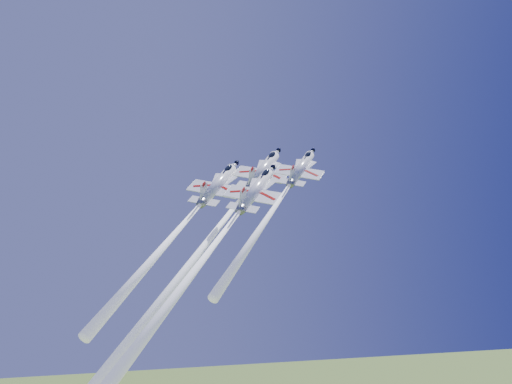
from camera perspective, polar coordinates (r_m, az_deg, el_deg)
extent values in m
cylinder|color=white|center=(112.74, 0.72, 2.20)|extent=(5.24, 9.43, 11.68)
cone|color=white|center=(118.77, 2.07, 3.93)|extent=(3.19, 3.64, 3.37)
cone|color=black|center=(120.20, 2.36, 4.31)|extent=(1.61, 1.83, 1.69)
cone|color=slate|center=(107.33, -0.66, 0.44)|extent=(2.96, 2.99, 2.44)
ellipsoid|color=black|center=(116.27, 1.59, 3.66)|extent=(2.83, 3.09, 2.75)
cube|color=black|center=(114.86, 1.30, 3.42)|extent=(0.86, 1.00, 0.94)
cube|color=white|center=(111.87, 0.48, 1.78)|extent=(10.62, 8.28, 4.30)
cube|color=white|center=(115.23, 0.56, 2.79)|extent=(2.99, 2.90, 2.24)
cube|color=white|center=(114.34, 1.79, 2.60)|extent=(2.99, 2.90, 2.24)
cube|color=white|center=(108.16, -0.45, 0.66)|extent=(5.74, 4.45, 2.27)
cube|color=white|center=(107.51, -0.44, 1.53)|extent=(2.14, 3.41, 4.00)
cube|color=#9F0C07|center=(107.04, -0.42, 2.27)|extent=(0.97, 1.21, 1.22)
cube|color=black|center=(113.22, 0.74, 1.78)|extent=(6.30, 6.89, 6.16)
sphere|color=white|center=(107.13, -0.72, 0.36)|extent=(1.12, 1.24, 1.11)
cone|color=white|center=(89.25, -7.12, -7.81)|extent=(12.63, 30.61, 42.22)
cylinder|color=white|center=(106.34, -3.84, 0.77)|extent=(5.13, 9.24, 11.44)
cone|color=white|center=(111.94, -2.21, 2.65)|extent=(3.12, 3.57, 3.30)
cone|color=black|center=(113.27, -1.85, 3.06)|extent=(1.58, 1.80, 1.66)
cone|color=slate|center=(101.36, -5.49, -1.14)|extent=(2.90, 2.93, 2.39)
ellipsoid|color=black|center=(109.59, -2.79, 2.34)|extent=(2.77, 3.03, 2.69)
cube|color=black|center=(108.27, -3.15, 2.06)|extent=(0.84, 0.98, 0.92)
cube|color=white|center=(105.55, -4.11, 0.32)|extent=(10.40, 8.11, 4.21)
cube|color=white|center=(108.77, -3.89, 1.41)|extent=(2.93, 2.84, 2.20)
cube|color=white|center=(107.72, -2.66, 1.20)|extent=(2.93, 2.84, 2.20)
cube|color=white|center=(102.13, -5.24, -0.90)|extent=(5.62, 4.36, 2.23)
cube|color=white|center=(101.45, -5.26, 0.00)|extent=(2.10, 3.34, 3.92)
cube|color=#9F0C07|center=(100.95, -5.26, 0.76)|extent=(0.95, 1.18, 1.19)
cube|color=black|center=(106.83, -3.79, 0.34)|extent=(6.17, 6.74, 6.03)
sphere|color=white|center=(101.17, -5.56, -1.21)|extent=(1.10, 1.22, 1.09)
cone|color=white|center=(89.95, -10.43, -6.79)|extent=(9.21, 21.06, 28.53)
cylinder|color=white|center=(102.59, 4.52, 2.38)|extent=(4.31, 7.76, 9.62)
cone|color=white|center=(107.70, 5.57, 3.94)|extent=(2.62, 3.00, 2.77)
cone|color=black|center=(108.90, 5.80, 4.29)|extent=(1.32, 1.51, 1.39)
cone|color=slate|center=(97.99, 3.45, 0.80)|extent=(2.43, 2.46, 2.01)
ellipsoid|color=black|center=(105.59, 5.21, 3.70)|extent=(2.33, 2.54, 2.26)
cube|color=black|center=(104.41, 4.98, 3.48)|extent=(0.70, 0.82, 0.78)
cube|color=white|center=(101.85, 4.33, 2.00)|extent=(8.74, 6.82, 3.54)
cube|color=white|center=(104.63, 4.30, 2.91)|extent=(2.46, 2.38, 1.85)
cube|color=white|center=(104.02, 5.44, 2.74)|extent=(2.46, 2.38, 1.85)
cube|color=white|center=(98.70, 3.61, 1.00)|extent=(4.73, 3.66, 1.87)
cube|color=white|center=(98.17, 3.64, 1.79)|extent=(1.76, 2.81, 3.29)
cube|color=#9F0C07|center=(97.79, 3.68, 2.45)|extent=(0.79, 1.00, 1.00)
cube|color=black|center=(102.99, 4.52, 2.00)|extent=(5.18, 5.67, 5.07)
sphere|color=white|center=(97.82, 3.41, 0.74)|extent=(0.92, 1.02, 0.92)
cone|color=white|center=(86.39, 0.08, -4.20)|extent=(8.10, 18.69, 25.41)
cylinder|color=white|center=(97.88, -0.02, 0.22)|extent=(4.95, 8.92, 11.05)
cone|color=white|center=(103.45, 1.48, 2.21)|extent=(3.01, 3.45, 3.19)
cone|color=black|center=(104.77, 1.81, 2.64)|extent=(1.52, 1.73, 1.60)
cone|color=slate|center=(92.92, -1.56, -1.82)|extent=(2.80, 2.83, 2.30)
ellipsoid|color=black|center=(101.11, 0.96, 1.88)|extent=(2.68, 2.92, 2.60)
cube|color=black|center=(99.80, 0.63, 1.58)|extent=(0.81, 0.94, 0.89)
cube|color=white|center=(97.09, -0.28, -0.26)|extent=(10.04, 7.83, 4.07)
cube|color=white|center=(100.20, -0.17, 0.91)|extent=(2.83, 2.74, 2.12)
cube|color=white|center=(99.34, 1.16, 0.68)|extent=(2.83, 2.74, 2.12)
cube|color=white|center=(93.68, -1.32, -1.56)|extent=(5.43, 4.21, 2.15)
cube|color=white|center=(93.01, -1.32, -0.62)|extent=(2.02, 3.23, 3.78)
cube|color=#9F0C07|center=(92.52, -1.30, 0.18)|extent=(0.91, 1.14, 1.15)
cube|color=black|center=(98.37, 0.01, -0.23)|extent=(5.96, 6.51, 5.82)
sphere|color=white|center=(92.74, -1.62, -1.90)|extent=(1.06, 1.17, 1.05)
cone|color=white|center=(79.06, -7.57, -9.64)|extent=(10.44, 24.68, 33.79)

